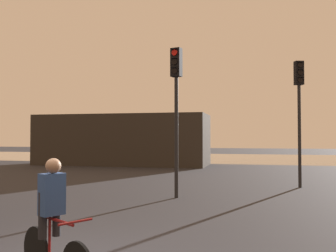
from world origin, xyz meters
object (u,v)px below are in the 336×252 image
traffic_light_center (176,94)px  cyclist (53,220)px  traffic_light_far_right (299,100)px  distant_building (122,140)px

traffic_light_center → cyclist: (-0.14, -7.05, -2.43)m
traffic_light_far_right → cyclist: bearing=52.0°
distant_building → cyclist: distant_building is taller
traffic_light_far_right → traffic_light_center: size_ratio=1.02×
traffic_light_far_right → cyclist: traffic_light_far_right is taller
distant_building → cyclist: size_ratio=7.22×
traffic_light_far_right → traffic_light_center: (-4.04, -3.41, -0.05)m
distant_building → traffic_light_center: 14.60m
distant_building → traffic_light_center: bearing=-63.2°
distant_building → cyclist: (6.40, -20.01, -0.89)m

